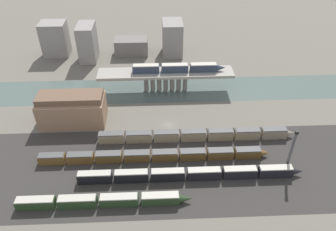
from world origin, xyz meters
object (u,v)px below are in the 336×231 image
object	(u,v)px
train_on_bridge	(178,68)
train_yard_outer	(196,135)
train_yard_near	(103,201)
train_yard_far	(154,156)
train_yard_mid	(189,174)
warehouse_building	(72,109)
signal_tower	(291,151)

from	to	relation	value
train_on_bridge	train_yard_outer	xyz separation A→B (m)	(4.70, -35.46, -9.50)
train_on_bridge	train_yard_near	bearing A→B (deg)	-112.84
train_on_bridge	train_yard_far	world-z (taller)	train_on_bridge
train_yard_mid	train_yard_far	world-z (taller)	train_yard_mid
train_yard_far	warehouse_building	world-z (taller)	warehouse_building
train_yard_near	train_yard_far	xyz separation A→B (m)	(15.87, 19.14, -0.03)
train_yard_mid	warehouse_building	world-z (taller)	warehouse_building
train_yard_outer	warehouse_building	xyz separation A→B (m)	(-48.73, 13.54, 4.13)
train_on_bridge	train_yard_outer	world-z (taller)	train_on_bridge
train_yard_mid	signal_tower	world-z (taller)	signal_tower
signal_tower	train_on_bridge	bearing A→B (deg)	122.93
train_yard_near	train_yard_mid	distance (m)	29.12
warehouse_building	signal_tower	distance (m)	83.80
train_yard_far	train_yard_outer	world-z (taller)	train_yard_outer
train_on_bridge	signal_tower	world-z (taller)	signal_tower
train_on_bridge	train_yard_mid	distance (m)	56.03
warehouse_building	train_yard_far	bearing A→B (deg)	-36.07
train_on_bridge	signal_tower	size ratio (longest dim) A/B	2.46
train_yard_mid	train_on_bridge	bearing A→B (deg)	90.20
train_yard_near	train_yard_mid	xyz separation A→B (m)	(27.49, 9.61, 0.16)
train_yard_near	signal_tower	size ratio (longest dim) A/B	3.16
train_yard_far	train_yard_near	bearing A→B (deg)	-129.66
train_yard_far	train_on_bridge	bearing A→B (deg)	75.96
train_on_bridge	train_yard_near	size ratio (longest dim) A/B	0.78
warehouse_building	signal_tower	xyz separation A→B (m)	(78.00, -30.53, 2.27)
train_yard_near	train_yard_outer	xyz separation A→B (m)	(31.99, 29.36, 0.22)
train_on_bridge	train_yard_outer	bearing A→B (deg)	-82.46
train_yard_outer	signal_tower	world-z (taller)	signal_tower
train_yard_near	signal_tower	xyz separation A→B (m)	(61.26, 12.37, 6.62)
train_yard_outer	train_yard_near	bearing A→B (deg)	-137.46
train_yard_outer	signal_tower	size ratio (longest dim) A/B	4.39
train_on_bridge	warehouse_building	world-z (taller)	train_on_bridge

